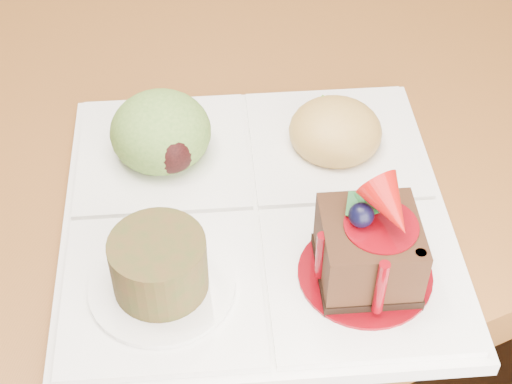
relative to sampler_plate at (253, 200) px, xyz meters
name	(u,v)px	position (x,y,z in m)	size (l,w,h in m)	color
ground	(63,239)	(-0.08, 0.74, -0.77)	(6.00, 6.00, 0.00)	#4E2B16
sampler_plate	(253,200)	(0.00, 0.00, 0.00)	(0.37, 0.37, 0.11)	white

